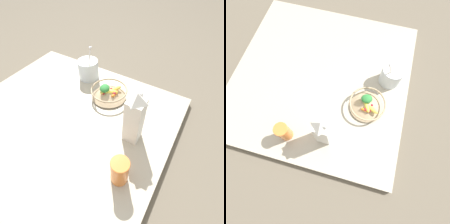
# 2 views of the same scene
# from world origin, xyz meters

# --- Properties ---
(ground_plane) EXTENTS (6.00, 6.00, 0.00)m
(ground_plane) POSITION_xyz_m (0.00, 0.00, 0.00)
(ground_plane) COLOR #665B4C
(countertop) EXTENTS (1.12, 1.12, 0.04)m
(countertop) POSITION_xyz_m (0.00, 0.00, 0.02)
(countertop) COLOR #B2A893
(countertop) RESTS_ON ground_plane
(fruit_bowl) EXTENTS (0.21, 0.21, 0.09)m
(fruit_bowl) POSITION_xyz_m (-0.13, -0.33, 0.08)
(fruit_bowl) COLOR tan
(fruit_bowl) RESTS_ON countertop
(milk_carton) EXTENTS (0.07, 0.07, 0.28)m
(milk_carton) POSITION_xyz_m (-0.37, -0.14, 0.18)
(milk_carton) COLOR silver
(milk_carton) RESTS_ON countertop
(yogurt_tub) EXTENTS (0.15, 0.13, 0.27)m
(yogurt_tub) POSITION_xyz_m (0.09, -0.43, 0.11)
(yogurt_tub) COLOR silver
(yogurt_tub) RESTS_ON countertop
(drinking_cup) EXTENTS (0.07, 0.07, 0.14)m
(drinking_cup) POSITION_xyz_m (-0.42, 0.07, 0.11)
(drinking_cup) COLOR orange
(drinking_cup) RESTS_ON countertop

